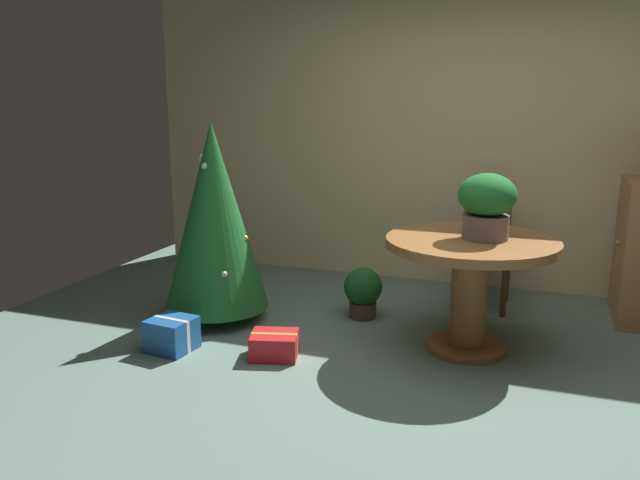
{
  "coord_description": "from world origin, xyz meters",
  "views": [
    {
      "loc": [
        0.57,
        -3.29,
        1.62
      ],
      "look_at": [
        -0.73,
        0.32,
        0.74
      ],
      "focal_mm": 34.95,
      "sensor_mm": 36.0,
      "label": 1
    }
  ],
  "objects_px": {
    "wooden_chair_far": "(485,237)",
    "gift_box_red": "(274,345)",
    "round_dining_table": "(470,269)",
    "holiday_tree": "(214,216)",
    "potted_plant": "(363,291)",
    "flower_vase": "(487,203)",
    "gift_box_blue": "(172,334)"
  },
  "relations": [
    {
      "from": "gift_box_red",
      "to": "potted_plant",
      "type": "bearing_deg",
      "value": 70.08
    },
    {
      "from": "round_dining_table",
      "to": "flower_vase",
      "type": "relative_size",
      "value": 2.62
    },
    {
      "from": "flower_vase",
      "to": "gift_box_red",
      "type": "xyz_separation_m",
      "value": [
        -1.21,
        -0.56,
        -0.9
      ]
    },
    {
      "from": "wooden_chair_far",
      "to": "gift_box_blue",
      "type": "xyz_separation_m",
      "value": [
        -1.81,
        -1.68,
        -0.44
      ]
    },
    {
      "from": "round_dining_table",
      "to": "holiday_tree",
      "type": "xyz_separation_m",
      "value": [
        -1.83,
        -0.04,
        0.24
      ]
    },
    {
      "from": "gift_box_red",
      "to": "potted_plant",
      "type": "xyz_separation_m",
      "value": [
        0.33,
        0.9,
        0.13
      ]
    },
    {
      "from": "gift_box_blue",
      "to": "flower_vase",
      "type": "bearing_deg",
      "value": 20.05
    },
    {
      "from": "wooden_chair_far",
      "to": "holiday_tree",
      "type": "relative_size",
      "value": 0.66
    },
    {
      "from": "round_dining_table",
      "to": "potted_plant",
      "type": "distance_m",
      "value": 0.95
    },
    {
      "from": "flower_vase",
      "to": "wooden_chair_far",
      "type": "distance_m",
      "value": 1.08
    },
    {
      "from": "flower_vase",
      "to": "wooden_chair_far",
      "type": "bearing_deg",
      "value": 94.35
    },
    {
      "from": "round_dining_table",
      "to": "gift_box_red",
      "type": "relative_size",
      "value": 3.12
    },
    {
      "from": "flower_vase",
      "to": "potted_plant",
      "type": "distance_m",
      "value": 1.22
    },
    {
      "from": "potted_plant",
      "to": "gift_box_blue",
      "type": "bearing_deg",
      "value": -134.21
    },
    {
      "from": "flower_vase",
      "to": "gift_box_blue",
      "type": "bearing_deg",
      "value": -159.95
    },
    {
      "from": "wooden_chair_far",
      "to": "gift_box_blue",
      "type": "relative_size",
      "value": 3.27
    },
    {
      "from": "wooden_chair_far",
      "to": "round_dining_table",
      "type": "bearing_deg",
      "value": -90.0
    },
    {
      "from": "round_dining_table",
      "to": "flower_vase",
      "type": "height_order",
      "value": "flower_vase"
    },
    {
      "from": "round_dining_table",
      "to": "gift_box_red",
      "type": "distance_m",
      "value": 1.35
    },
    {
      "from": "flower_vase",
      "to": "gift_box_red",
      "type": "distance_m",
      "value": 1.61
    },
    {
      "from": "wooden_chair_far",
      "to": "gift_box_red",
      "type": "height_order",
      "value": "wooden_chair_far"
    },
    {
      "from": "wooden_chair_far",
      "to": "potted_plant",
      "type": "relative_size",
      "value": 2.54
    },
    {
      "from": "round_dining_table",
      "to": "gift_box_red",
      "type": "xyz_separation_m",
      "value": [
        -1.14,
        -0.54,
        -0.47
      ]
    },
    {
      "from": "flower_vase",
      "to": "gift_box_red",
      "type": "bearing_deg",
      "value": -155.18
    },
    {
      "from": "holiday_tree",
      "to": "gift_box_red",
      "type": "xyz_separation_m",
      "value": [
        0.69,
        -0.5,
        -0.7
      ]
    },
    {
      "from": "wooden_chair_far",
      "to": "holiday_tree",
      "type": "height_order",
      "value": "holiday_tree"
    },
    {
      "from": "round_dining_table",
      "to": "potted_plant",
      "type": "xyz_separation_m",
      "value": [
        -0.81,
        0.36,
        -0.34
      ]
    },
    {
      "from": "flower_vase",
      "to": "holiday_tree",
      "type": "bearing_deg",
      "value": -178.21
    },
    {
      "from": "flower_vase",
      "to": "potted_plant",
      "type": "relative_size",
      "value": 1.09
    },
    {
      "from": "round_dining_table",
      "to": "gift_box_blue",
      "type": "bearing_deg",
      "value": -159.71
    },
    {
      "from": "holiday_tree",
      "to": "gift_box_blue",
      "type": "distance_m",
      "value": 0.92
    },
    {
      "from": "gift_box_blue",
      "to": "wooden_chair_far",
      "type": "bearing_deg",
      "value": 42.71
    }
  ]
}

